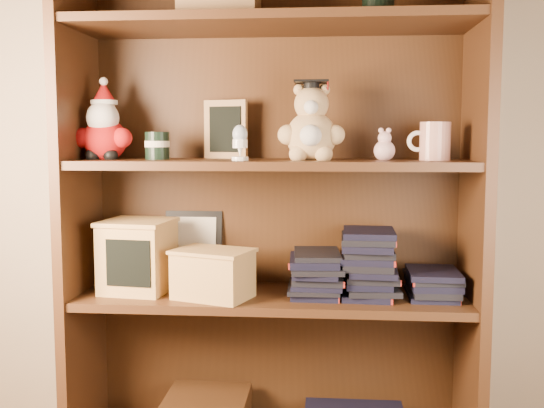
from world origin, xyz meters
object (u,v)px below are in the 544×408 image
at_px(teacher_mug, 434,141).
at_px(grad_teddy_bear, 311,129).
at_px(treats_box, 138,255).
at_px(bookcase, 273,216).

bearing_deg(teacher_mug, grad_teddy_bear, -178.84).
relative_size(teacher_mug, treats_box, 0.55).
distance_m(bookcase, grad_teddy_bear, 0.29).
relative_size(bookcase, treats_box, 7.18).
distance_m(bookcase, treats_box, 0.42).
bearing_deg(grad_teddy_bear, teacher_mug, 1.16).
xyz_separation_m(grad_teddy_bear, treats_box, (-0.52, 0.01, -0.38)).
xyz_separation_m(grad_teddy_bear, teacher_mug, (0.35, 0.01, -0.03)).
bearing_deg(grad_teddy_bear, bookcase, 153.74).
relative_size(bookcase, teacher_mug, 13.02).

